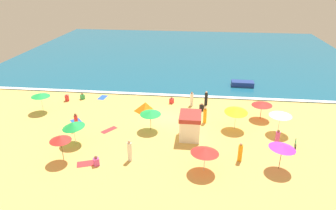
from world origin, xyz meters
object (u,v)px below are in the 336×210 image
Objects in this scene: beach_umbrella_2 at (262,103)px; beachgoer_8 at (82,96)px; beachgoer_10 at (76,122)px; small_boat_0 at (242,84)px; beach_umbrella_7 at (205,150)px; beach_umbrella_6 at (150,113)px; lifeguard_cabana at (190,126)px; beach_tent at (146,107)px; parked_bicycle at (295,145)px; beachgoer_2 at (192,99)px; beachgoer_1 at (96,161)px; beach_umbrella_3 at (281,114)px; beachgoer_6 at (240,153)px; beach_umbrella_5 at (60,138)px; beachgoer_4 at (206,99)px; beachgoer_7 at (67,98)px; beachgoer_11 at (202,107)px; beach_umbrella_1 at (283,146)px; beach_umbrella_8 at (73,125)px; beachgoer_5 at (130,151)px; beachgoer_9 at (205,115)px; beachgoer_3 at (277,139)px; beach_umbrella_0 at (40,95)px; beachgoer_0 at (172,101)px; beach_umbrella_4 at (236,110)px.

beach_umbrella_2 is 3.29× the size of beachgoer_8.
beachgoer_10 reaches higher than small_boat_0.
beach_umbrella_6 is at bearing 130.47° from beach_umbrella_7.
lifeguard_cabana is 7.14m from beach_tent.
beachgoer_2 reaches higher than parked_bicycle.
lifeguard_cabana is 2.88× the size of beachgoer_1.
beach_umbrella_3 reaches higher than beachgoer_6.
beachgoer_6 reaches higher than beachgoer_2.
beach_umbrella_5 is at bearing -75.59° from beachgoer_8.
beachgoer_4 is 16.57m from beachgoer_7.
beachgoer_8 is 14.54m from beachgoer_11.
beach_umbrella_5 is 15.93m from beachgoer_2.
beachgoer_10 is (-19.47, -1.66, -1.16)m from beach_umbrella_3.
beach_umbrella_7 is 20.42m from beachgoer_7.
parked_bicycle is at bearing 11.70° from beach_umbrella_5.
beach_umbrella_2 is 20.88m from beachgoer_8.
beach_umbrella_2 reaches higher than beachgoer_1.
beach_umbrella_1 is 4.10m from parked_bicycle.
beachgoer_5 is at bearing -20.94° from beach_umbrella_8.
beach_umbrella_8 is 12.85m from beachgoer_9.
beachgoer_5 is 11.89m from beachgoer_11.
beachgoer_8 is 0.27× the size of small_boat_0.
beach_umbrella_6 reaches higher than beachgoer_3.
beachgoer_4 is (17.95, 3.83, -1.16)m from beach_umbrella_0.
beach_umbrella_0 is 1.22× the size of parked_bicycle.
beach_tent is 2.66× the size of beachgoer_0.
beach_umbrella_2 is 0.90× the size of small_boat_0.
beachgoer_11 is (11.17, 11.03, -1.66)m from beach_umbrella_5.
beachgoer_6 reaches higher than beachgoer_1.
beach_umbrella_0 is at bearing 177.79° from beachgoer_9.
beachgoer_0 is 0.41× the size of beachgoer_5.
beachgoer_4 is (1.49, 7.68, -0.42)m from lifeguard_cabana.
lifeguard_cabana is 3.47m from beachgoer_9.
beachgoer_5 is (-4.54, -11.71, 0.12)m from beachgoer_2.
beachgoer_5 is (0.41, -9.32, 0.30)m from beach_tent.
lifeguard_cabana is 6.42m from beachgoer_5.
beach_umbrella_1 is 1.25× the size of beach_umbrella_6.
beachgoer_5 is (-9.01, -6.53, -1.12)m from beach_umbrella_4.
beach_umbrella_7 is (1.36, -5.06, 0.62)m from lifeguard_cabana.
beach_umbrella_6 is at bearing 6.93° from beachgoer_10.
beach_umbrella_6 is 8.06m from beach_umbrella_7.
beachgoer_3 reaches higher than beachgoer_8.
beachgoer_1 is at bearing -155.27° from beach_umbrella_3.
beachgoer_6 is at bearing -109.88° from beach_umbrella_2.
lifeguard_cabana reaches higher than beach_umbrella_0.
beach_tent is 2.54× the size of beachgoer_8.
beachgoer_2 is 0.99× the size of beachgoer_6.
beachgoer_2 is (16.31, 3.50, -1.19)m from beach_umbrella_0.
beach_umbrella_2 is 10.26m from beachgoer_0.
beachgoer_10 is at bearing -72.74° from beachgoer_8.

